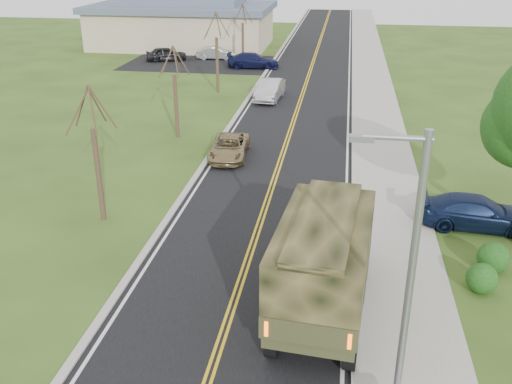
% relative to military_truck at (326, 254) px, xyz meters
% --- Properties ---
extents(road, '(8.00, 120.00, 0.01)m').
position_rel_military_truck_xyz_m(road, '(-3.05, 35.47, -2.18)').
color(road, black).
rests_on(road, ground).
extents(curb_right, '(0.30, 120.00, 0.12)m').
position_rel_military_truck_xyz_m(curb_right, '(1.10, 35.47, -2.12)').
color(curb_right, '#9E998E').
rests_on(curb_right, ground).
extents(sidewalk_right, '(3.20, 120.00, 0.10)m').
position_rel_military_truck_xyz_m(sidewalk_right, '(2.85, 35.47, -2.13)').
color(sidewalk_right, '#9E998E').
rests_on(sidewalk_right, ground).
extents(curb_left, '(0.30, 120.00, 0.10)m').
position_rel_military_truck_xyz_m(curb_left, '(-7.20, 35.47, -2.13)').
color(curb_left, '#9E998E').
rests_on(curb_left, ground).
extents(street_light, '(1.65, 0.22, 8.00)m').
position_rel_military_truck_xyz_m(street_light, '(1.85, -5.03, 2.25)').
color(street_light, gray).
rests_on(street_light, ground).
extents(bare_tree_a, '(1.93, 2.26, 6.08)m').
position_rel_military_truck_xyz_m(bare_tree_a, '(-10.05, 5.47, 0.44)').
color(bare_tree_a, '#38281C').
rests_on(bare_tree_a, ground).
extents(bare_tree_b, '(1.83, 2.14, 5.73)m').
position_rel_military_truck_xyz_m(bare_tree_b, '(-10.05, 17.47, 0.29)').
color(bare_tree_b, '#38281C').
rests_on(bare_tree_b, ground).
extents(bare_tree_c, '(2.04, 2.39, 6.42)m').
position_rel_military_truck_xyz_m(bare_tree_c, '(-10.05, 29.47, 0.59)').
color(bare_tree_c, '#38281C').
rests_on(bare_tree_c, ground).
extents(bare_tree_d, '(1.88, 2.20, 5.91)m').
position_rel_military_truck_xyz_m(bare_tree_d, '(-10.05, 41.47, 0.37)').
color(bare_tree_d, '#38281C').
rests_on(bare_tree_d, ground).
extents(commercial_building, '(25.50, 21.50, 5.65)m').
position_rel_military_truck_xyz_m(commercial_building, '(-19.03, 51.44, 0.50)').
color(commercial_building, tan).
rests_on(commercial_building, ground).
extents(military_truck, '(3.32, 7.84, 3.81)m').
position_rel_military_truck_xyz_m(military_truck, '(0.00, 0.00, 0.00)').
color(military_truck, black).
rests_on(military_truck, ground).
extents(suv_champagne, '(2.29, 4.52, 1.23)m').
position_rel_military_truck_xyz_m(suv_champagne, '(-6.05, 14.22, -1.57)').
color(suv_champagne, olive).
rests_on(suv_champagne, ground).
extents(sedan_silver, '(2.00, 4.86, 1.56)m').
position_rel_military_truck_xyz_m(sedan_silver, '(-5.48, 27.71, -1.40)').
color(sedan_silver, silver).
rests_on(sedan_silver, ground).
extents(pickup_navy, '(4.95, 2.22, 1.41)m').
position_rel_military_truck_xyz_m(pickup_navy, '(6.26, 7.17, -1.48)').
color(pickup_navy, '#101C3B').
rests_on(pickup_navy, ground).
extents(lot_car_dark, '(4.57, 3.17, 1.44)m').
position_rel_military_truck_xyz_m(lot_car_dark, '(-18.31, 42.06, -1.46)').
color(lot_car_dark, black).
rests_on(lot_car_dark, ground).
extents(lot_car_silver, '(4.11, 1.80, 1.31)m').
position_rel_military_truck_xyz_m(lot_car_silver, '(-13.41, 43.78, -1.52)').
color(lot_car_silver, '#AEAEB3').
rests_on(lot_car_silver, ground).
extents(lot_car_navy, '(5.23, 2.44, 1.48)m').
position_rel_military_truck_xyz_m(lot_car_navy, '(-8.72, 39.79, -1.44)').
color(lot_car_navy, '#0F1237').
rests_on(lot_car_navy, ground).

